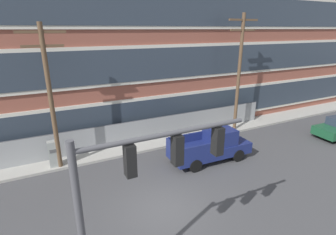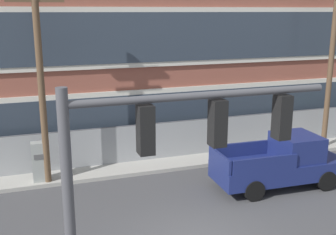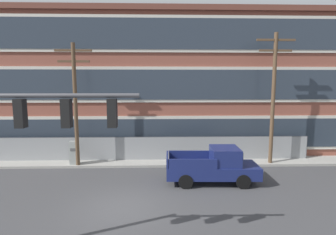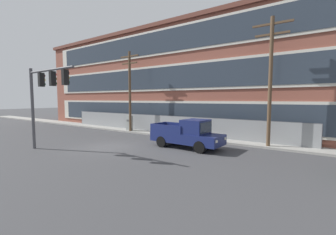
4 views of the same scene
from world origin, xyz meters
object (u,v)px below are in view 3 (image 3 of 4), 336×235
(pickup_truck_navy, at_px, (214,166))
(utility_pole_midblock, at_px, (273,93))
(utility_pole_near_corner, at_px, (75,100))
(electrical_cabinet, at_px, (74,154))
(traffic_signal_mast, at_px, (31,135))

(pickup_truck_navy, distance_m, utility_pole_midblock, 7.06)
(pickup_truck_navy, xyz_separation_m, utility_pole_near_corner, (-8.82, 3.13, 3.68))
(electrical_cabinet, bearing_deg, utility_pole_midblock, 0.04)
(pickup_truck_navy, height_order, electrical_cabinet, pickup_truck_navy)
(utility_pole_midblock, distance_m, electrical_cabinet, 14.41)
(traffic_signal_mast, distance_m, pickup_truck_navy, 10.12)
(traffic_signal_mast, relative_size, pickup_truck_navy, 1.05)
(traffic_signal_mast, distance_m, utility_pole_near_corner, 9.70)
(utility_pole_near_corner, height_order, utility_pole_midblock, utility_pole_midblock)
(traffic_signal_mast, distance_m, utility_pole_midblock, 15.36)
(utility_pole_midblock, relative_size, electrical_cabinet, 5.14)
(pickup_truck_navy, distance_m, electrical_cabinet, 9.67)
(electrical_cabinet, bearing_deg, utility_pole_near_corner, -31.08)
(pickup_truck_navy, relative_size, electrical_cabinet, 3.01)
(traffic_signal_mast, relative_size, electrical_cabinet, 3.15)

